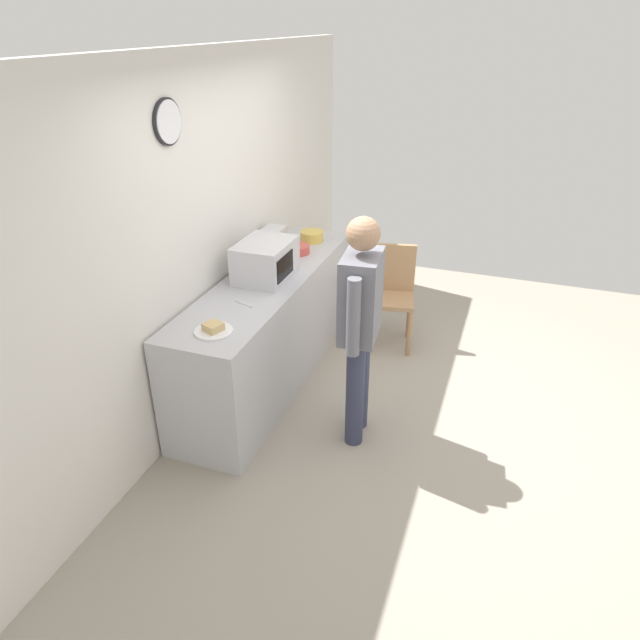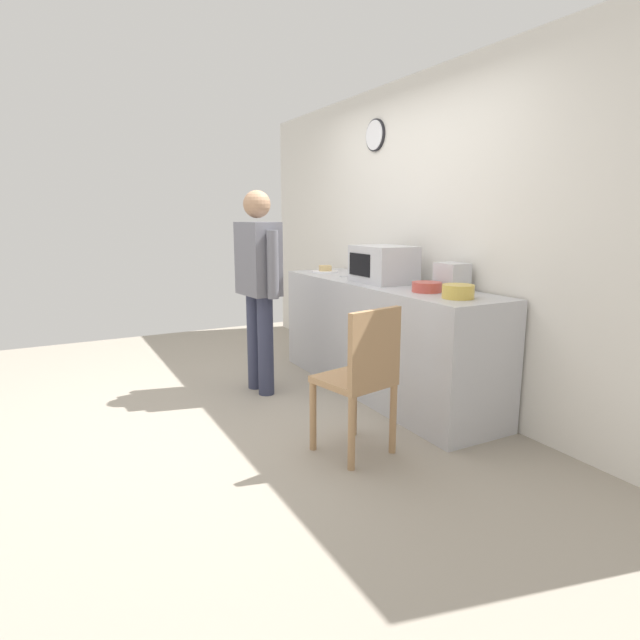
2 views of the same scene
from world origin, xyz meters
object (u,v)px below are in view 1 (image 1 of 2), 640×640
object	(u,v)px
toaster	(273,239)
person_standing	(360,317)
wooden_chair	(392,291)
salad_bowl	(297,249)
fork_utensil	(243,303)
spoon_utensil	(253,259)
cereal_bowl	(312,236)
sandwich_plate	(213,329)
microwave	(265,260)

from	to	relation	value
toaster	person_standing	world-z (taller)	person_standing
wooden_chair	salad_bowl	bearing A→B (deg)	115.51
wooden_chair	fork_utensil	bearing A→B (deg)	151.83
spoon_utensil	cereal_bowl	bearing A→B (deg)	-26.67
sandwich_plate	fork_utensil	bearing A→B (deg)	0.38
salad_bowl	toaster	size ratio (longest dim) A/B	0.97
cereal_bowl	fork_utensil	world-z (taller)	cereal_bowl
cereal_bowl	wooden_chair	distance (m)	0.90
spoon_utensil	toaster	bearing A→B (deg)	-13.70
salad_bowl	fork_utensil	world-z (taller)	salad_bowl
cereal_bowl	spoon_utensil	size ratio (longest dim) A/B	1.25
cereal_bowl	fork_utensil	distance (m)	1.41
fork_utensil	wooden_chair	bearing A→B (deg)	-28.17
sandwich_plate	person_standing	distance (m)	0.98
toaster	spoon_utensil	size ratio (longest dim) A/B	1.29
salad_bowl	cereal_bowl	distance (m)	0.33
wooden_chair	spoon_utensil	bearing A→B (deg)	121.02
microwave	sandwich_plate	xyz separation A→B (m)	(-0.92, -0.04, -0.13)
microwave	sandwich_plate	world-z (taller)	microwave
fork_utensil	person_standing	world-z (taller)	person_standing
spoon_utensil	salad_bowl	bearing A→B (deg)	-47.12
sandwich_plate	salad_bowl	distance (m)	1.52
cereal_bowl	toaster	xyz separation A→B (m)	(-0.33, 0.24, 0.05)
salad_bowl	toaster	xyz separation A→B (m)	(0.00, 0.23, 0.06)
spoon_utensil	person_standing	size ratio (longest dim) A/B	0.10
salad_bowl	fork_utensil	bearing A→B (deg)	-179.62
sandwich_plate	cereal_bowl	bearing A→B (deg)	0.03
microwave	person_standing	world-z (taller)	person_standing
microwave	person_standing	xyz separation A→B (m)	(-0.47, -0.91, -0.10)
sandwich_plate	cereal_bowl	xyz separation A→B (m)	(1.85, 0.00, 0.03)
toaster	sandwich_plate	bearing A→B (deg)	-171.10
person_standing	wooden_chair	world-z (taller)	person_standing
microwave	wooden_chair	bearing A→B (deg)	-39.97
fork_utensil	cereal_bowl	bearing A→B (deg)	-0.08
fork_utensil	wooden_chair	xyz separation A→B (m)	(1.45, -0.77, -0.41)
microwave	person_standing	distance (m)	1.03
toaster	salad_bowl	bearing A→B (deg)	-91.23
toaster	spoon_utensil	xyz separation A→B (m)	(-0.28, 0.07, -0.10)
cereal_bowl	person_standing	bearing A→B (deg)	-148.22
sandwich_plate	salad_bowl	size ratio (longest dim) A/B	1.19
sandwich_plate	fork_utensil	size ratio (longest dim) A/B	1.49
microwave	toaster	bearing A→B (deg)	18.25
sandwich_plate	person_standing	bearing A→B (deg)	-62.62
salad_bowl	cereal_bowl	size ratio (longest dim) A/B	1.00
sandwich_plate	wooden_chair	distance (m)	2.09
sandwich_plate	cereal_bowl	size ratio (longest dim) A/B	1.19
salad_bowl	fork_utensil	xyz separation A→B (m)	(-1.07, -0.01, -0.03)
cereal_bowl	toaster	distance (m)	0.41
sandwich_plate	spoon_utensil	world-z (taller)	sandwich_plate
toaster	fork_utensil	size ratio (longest dim) A/B	1.29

